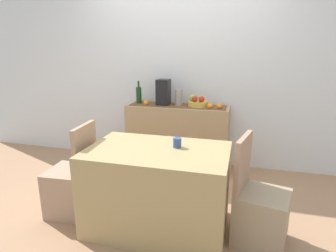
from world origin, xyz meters
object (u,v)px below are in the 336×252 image
Objects in this scene: fruit_bowl at (198,104)px; chair_near_window at (73,187)px; coffee_maker at (163,92)px; dining_table at (158,189)px; coffee_cup at (177,143)px; wine_bottle at (139,95)px; chair_by_corner at (259,213)px; sideboard_console at (178,137)px; ceramic_vase at (179,97)px.

fruit_bowl is 0.28× the size of chair_near_window.
coffee_maker reaches higher than dining_table.
coffee_cup is at bearing 31.51° from dining_table.
chair_by_corner is at bearing -41.41° from wine_bottle.
chair_near_window is (-0.19, -1.36, -0.70)m from wine_bottle.
fruit_bowl is at bearing 0.00° from coffee_maker.
wine_bottle reaches higher than chair_by_corner.
chair_near_window is (-0.53, -1.36, -0.75)m from coffee_maker.
wine_bottle is (-0.53, 0.00, 0.54)m from sideboard_console.
ceramic_vase is 1.82m from chair_by_corner.
chair_by_corner is at bearing -53.78° from ceramic_vase.
coffee_cup is (0.48, -1.27, -0.23)m from coffee_maker.
ceramic_vase is at bearing 0.00° from wine_bottle.
wine_bottle reaches higher than fruit_bowl.
wine_bottle reaches higher than coffee_cup.
chair_by_corner reaches higher than coffee_cup.
sideboard_console is 1.37m from dining_table.
chair_near_window is (-0.98, -1.36, -0.62)m from fruit_bowl.
ceramic_vase is at bearing 0.00° from coffee_maker.
wine_bottle is 0.34× the size of chair_by_corner.
coffee_maker is 0.37× the size of chair_near_window.
sideboard_console is 1.47× the size of chair_near_window.
sideboard_console is 1.10× the size of dining_table.
coffee_cup is at bearing 173.00° from chair_by_corner.
ceramic_vase is at bearing 126.22° from chair_by_corner.
ceramic_vase is at bearing 0.00° from sideboard_console.
coffee_maker reaches higher than fruit_bowl.
wine_bottle is 0.34× the size of chair_near_window.
ceramic_vase is 0.24× the size of chair_near_window.
sideboard_console is at bearing 180.00° from fruit_bowl.
wine_bottle reaches higher than chair_near_window.
chair_near_window and chair_by_corner have the same top height.
wine_bottle is at bearing 180.00° from ceramic_vase.
ceramic_vase is 1.49m from dining_table.
coffee_maker is at bearing 0.00° from wine_bottle.
fruit_bowl is 1.27m from coffee_cup.
coffee_cup is at bearing 5.11° from chair_near_window.
wine_bottle is at bearing 138.59° from chair_by_corner.
fruit_bowl is at bearing 0.00° from wine_bottle.
wine_bottle is 0.34m from coffee_maker.
wine_bottle is 1.40× the size of ceramic_vase.
coffee_maker is at bearing 131.45° from chair_by_corner.
chair_by_corner reaches higher than dining_table.
fruit_bowl is 0.84× the size of wine_bottle.
dining_table is 0.45m from coffee_cup.
wine_bottle is 1.63m from dining_table.
fruit_bowl is at bearing 54.14° from chair_near_window.
coffee_cup is at bearing -57.03° from wine_bottle.
chair_near_window is (-0.72, -1.36, -0.16)m from sideboard_console.
coffee_maker is 1.54× the size of ceramic_vase.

